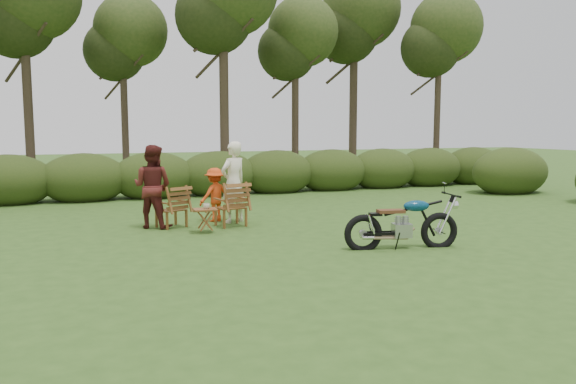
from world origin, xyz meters
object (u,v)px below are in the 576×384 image
object	(u,v)px
adult_a	(234,222)
child	(215,221)
cup	(206,206)
adult_b	(154,228)
lawn_chair_right	(231,226)
motorcycle	(401,248)
lawn_chair_left	(172,227)
side_table	(205,221)

from	to	relation	value
adult_a	child	xyz separation A→B (m)	(-0.36, 0.27, 0.00)
cup	adult_b	size ratio (longest dim) A/B	0.07
cup	child	world-z (taller)	child
lawn_chair_right	cup	size ratio (longest dim) A/B	7.22
adult_b	child	size ratio (longest dim) A/B	1.45
lawn_chair_right	cup	xyz separation A→B (m)	(-0.66, -0.57, 0.55)
motorcycle	lawn_chair_left	xyz separation A→B (m)	(-3.42, 3.59, 0.00)
motorcycle	child	world-z (taller)	child
lawn_chair_right	side_table	world-z (taller)	side_table
lawn_chair_right	child	size ratio (longest dim) A/B	0.78
lawn_chair_left	motorcycle	bearing A→B (deg)	109.90
adult_a	adult_b	xyz separation A→B (m)	(-1.78, -0.04, 0.00)
lawn_chair_left	cup	bearing A→B (deg)	98.42
lawn_chair_right	adult_b	bearing A→B (deg)	-24.15
adult_b	motorcycle	bearing A→B (deg)	171.91
cup	adult_b	bearing A→B (deg)	133.57
motorcycle	lawn_chair_left	world-z (taller)	motorcycle
adult_b	child	distance (m)	1.46
lawn_chair_left	side_table	bearing A→B (deg)	96.64
lawn_chair_left	adult_b	bearing A→B (deg)	-36.66
motorcycle	child	bearing A→B (deg)	132.82
side_table	adult_a	xyz separation A→B (m)	(0.89, 1.02, -0.25)
adult_a	side_table	bearing A→B (deg)	23.35
child	adult_b	bearing A→B (deg)	-10.29
side_table	lawn_chair_right	bearing A→B (deg)	39.66
lawn_chair_left	side_table	size ratio (longest dim) A/B	1.80
lawn_chair_right	side_table	bearing A→B (deg)	29.76
cup	lawn_chair_right	bearing A→B (deg)	40.65
lawn_chair_right	child	xyz separation A→B (m)	(-0.17, 0.72, 0.00)
side_table	adult_b	bearing A→B (deg)	132.30
child	adult_a	bearing A→B (deg)	119.90
cup	motorcycle	bearing A→B (deg)	-43.34
lawn_chair_left	adult_b	world-z (taller)	adult_b
side_table	child	xyz separation A→B (m)	(0.53, 1.30, -0.25)
adult_b	side_table	bearing A→B (deg)	168.34
lawn_chair_right	adult_b	distance (m)	1.64
motorcycle	side_table	bearing A→B (deg)	149.20
lawn_chair_left	adult_b	xyz separation A→B (m)	(-0.37, 0.08, 0.00)
lawn_chair_left	cup	distance (m)	1.18
cup	adult_a	xyz separation A→B (m)	(0.86, 1.01, -0.55)
lawn_chair_left	child	world-z (taller)	child
lawn_chair_right	lawn_chair_left	world-z (taller)	lawn_chair_right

